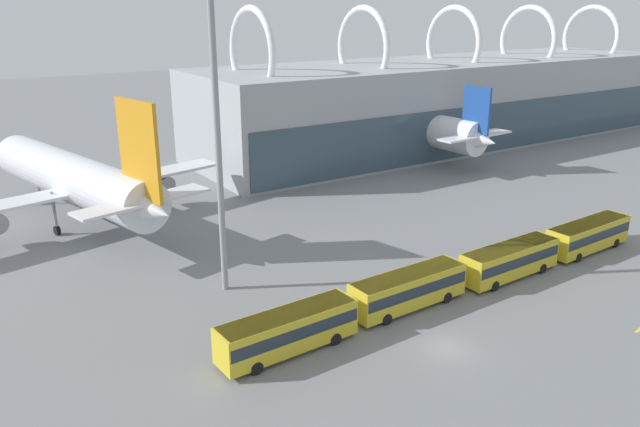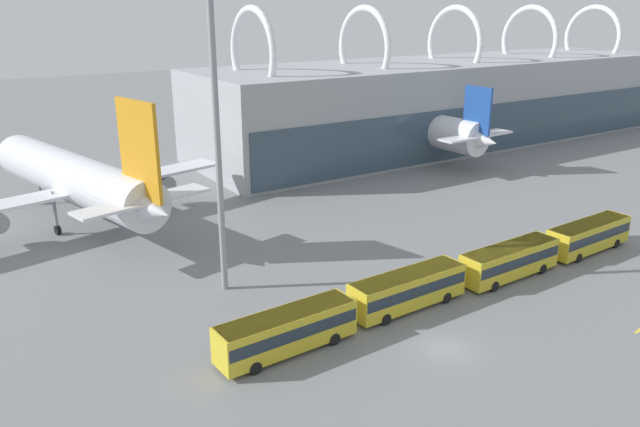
% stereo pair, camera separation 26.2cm
% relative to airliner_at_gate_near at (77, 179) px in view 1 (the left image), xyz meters
% --- Properties ---
extents(ground_plane, '(440.00, 440.00, 0.00)m').
position_rel_airliner_at_gate_near_xyz_m(ground_plane, '(16.58, -44.84, -5.77)').
color(ground_plane, slate).
extents(terminal_building, '(101.44, 25.87, 25.36)m').
position_rel_airliner_at_gate_near_xyz_m(terminal_building, '(72.02, 12.06, 2.19)').
color(terminal_building, '#9EA3A8').
rests_on(terminal_building, ground_plane).
extents(airliner_at_gate_near, '(36.92, 39.42, 16.59)m').
position_rel_airliner_at_gate_near_xyz_m(airliner_at_gate_near, '(0.00, 0.00, 0.00)').
color(airliner_at_gate_near, silver).
rests_on(airliner_at_gate_near, ground_plane).
extents(airliner_at_gate_far, '(34.75, 37.04, 13.57)m').
position_rel_airliner_at_gate_near_xyz_m(airliner_at_gate_far, '(56.79, 5.63, -0.35)').
color(airliner_at_gate_far, white).
rests_on(airliner_at_gate_far, ground_plane).
extents(shuttle_bus_0, '(11.54, 3.25, 3.26)m').
position_rel_airliner_at_gate_near_xyz_m(shuttle_bus_0, '(6.06, -38.59, -3.86)').
color(shuttle_bus_0, gold).
rests_on(shuttle_bus_0, ground_plane).
extents(shuttle_bus_1, '(11.51, 3.10, 3.26)m').
position_rel_airliner_at_gate_near_xyz_m(shuttle_bus_1, '(18.57, -38.02, -3.86)').
color(shuttle_bus_1, gold).
rests_on(shuttle_bus_1, ground_plane).
extents(shuttle_bus_2, '(11.51, 3.11, 3.26)m').
position_rel_airliner_at_gate_near_xyz_m(shuttle_bus_2, '(31.07, -38.50, -3.86)').
color(shuttle_bus_2, gold).
rests_on(shuttle_bus_2, ground_plane).
extents(shuttle_bus_3, '(11.54, 3.27, 3.26)m').
position_rel_airliner_at_gate_near_xyz_m(shuttle_bus_3, '(43.57, -38.44, -3.86)').
color(shuttle_bus_3, gold).
rests_on(shuttle_bus_3, ground_plane).
extents(floodlight_mast, '(3.07, 3.07, 30.85)m').
position_rel_airliner_at_gate_near_xyz_m(floodlight_mast, '(6.81, -25.69, 15.64)').
color(floodlight_mast, gray).
rests_on(floodlight_mast, ground_plane).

